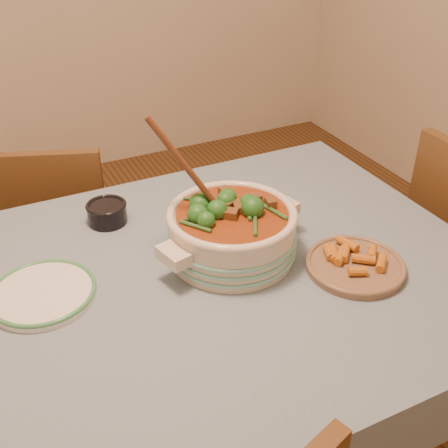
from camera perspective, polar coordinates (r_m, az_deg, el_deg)
name	(u,v)px	position (r m, az deg, el deg)	size (l,w,h in m)	color
dining_table	(159,317)	(1.42, -6.63, -9.34)	(1.68, 1.08, 0.76)	brown
stew_casserole	(232,228)	(1.41, 0.77, -0.44)	(0.42, 0.39, 0.39)	beige
white_plate	(43,293)	(1.39, -17.94, -6.69)	(0.30, 0.30, 0.02)	white
condiment_bowl	(107,212)	(1.61, -11.81, 1.22)	(0.14, 0.14, 0.06)	black
fried_plate	(355,264)	(1.44, 13.19, -3.99)	(0.30, 0.30, 0.04)	#8B6C4D
chair_far	(59,230)	(2.16, -16.37, -0.62)	(0.50, 0.50, 0.83)	brown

